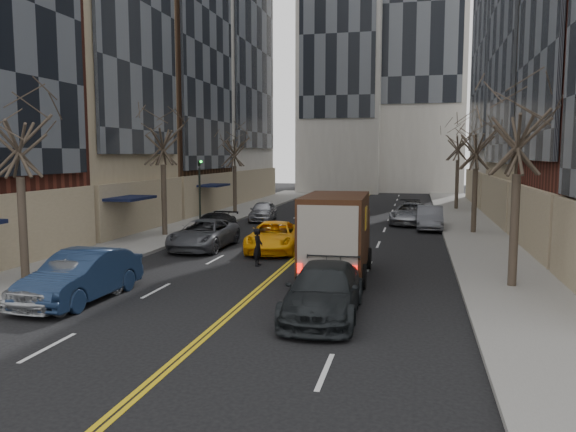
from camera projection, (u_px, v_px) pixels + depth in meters
name	position (u px, v px, depth m)	size (l,w,h in m)	color
ground	(138.00, 394.00, 11.31)	(160.00, 160.00, 0.00)	black
sidewalk_left	(206.00, 222.00, 39.46)	(4.00, 66.00, 0.15)	slate
sidewalk_right	(473.00, 229.00, 35.48)	(4.00, 66.00, 0.15)	slate
streetwall_left	(131.00, 13.00, 43.13)	(14.00, 49.50, 36.00)	#562319
tree_lf_near	(17.00, 114.00, 20.32)	(3.20, 3.20, 8.41)	#382D23
tree_lf_mid	(162.00, 122.00, 31.91)	(3.20, 3.20, 8.91)	#382D23
tree_lf_far	(234.00, 139.00, 44.57)	(3.20, 3.20, 8.12)	#382D23
tree_rt_near	(520.00, 106.00, 19.31)	(3.20, 3.20, 8.71)	#382D23
tree_rt_mid	(477.00, 131.00, 32.91)	(3.20, 3.20, 8.32)	#382D23
tree_rt_far	(459.00, 131.00, 47.38)	(3.20, 3.20, 9.11)	#382D23
traffic_signal	(200.00, 187.00, 33.95)	(0.29, 0.26, 4.70)	black
ups_truck	(337.00, 236.00, 21.69)	(2.60, 6.07, 3.29)	black
observer_sedan	(324.00, 291.00, 16.64)	(2.27, 5.30, 1.52)	black
taxi	(274.00, 237.00, 27.81)	(2.40, 5.20, 1.45)	#FFAD0A
pedestrian	(258.00, 247.00, 24.16)	(0.60, 0.39, 1.63)	black
parked_lf_a	(71.00, 278.00, 18.21)	(1.88, 4.67, 1.59)	#ABAFB3
parked_lf_b	(82.00, 276.00, 18.46)	(1.74, 5.00, 1.65)	#122039
parked_lf_c	(204.00, 234.00, 28.54)	(2.45, 5.32, 1.48)	#4D4F55
parked_lf_d	(213.00, 225.00, 32.95)	(1.84, 4.52, 1.31)	black
parked_lf_e	(263.00, 211.00, 40.38)	(1.68, 4.17, 1.42)	#AAACB2
parked_rt_a	(430.00, 218.00, 35.81)	(1.59, 4.56, 1.50)	#52545A
parked_rt_b	(411.00, 214.00, 38.51)	(2.42, 5.25, 1.46)	#95979C
parked_rt_c	(413.00, 210.00, 42.00)	(1.81, 4.46, 1.29)	black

